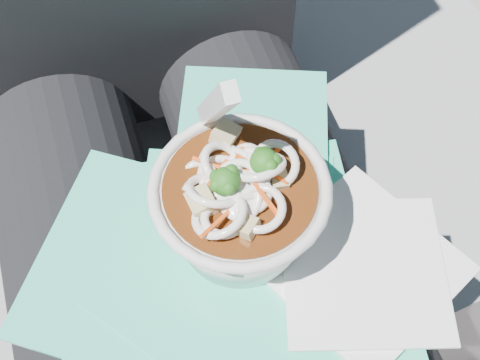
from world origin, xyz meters
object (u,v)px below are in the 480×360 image
object	(u,v)px
lap	(204,289)
udon_bowl	(239,204)
person_body	(176,194)
stone_ledge	(184,276)
plastic_bag	(230,267)

from	to	relation	value
lap	udon_bowl	bearing A→B (deg)	-3.11
lap	person_body	distance (m)	0.10
lap	udon_bowl	distance (m)	0.15
stone_ledge	lap	distance (m)	0.33
lap	stone_ledge	bearing A→B (deg)	90.00
stone_ledge	person_body	bearing A→B (deg)	-90.00
lap	plastic_bag	distance (m)	0.09
plastic_bag	udon_bowl	size ratio (longest dim) A/B	2.02
lap	udon_bowl	world-z (taller)	udon_bowl
lap	person_body	world-z (taller)	person_body
stone_ledge	plastic_bag	bearing A→B (deg)	-83.78
plastic_bag	udon_bowl	bearing A→B (deg)	55.92
lap	udon_bowl	size ratio (longest dim) A/B	2.56
lap	plastic_bag	size ratio (longest dim) A/B	1.27
plastic_bag	udon_bowl	world-z (taller)	udon_bowl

